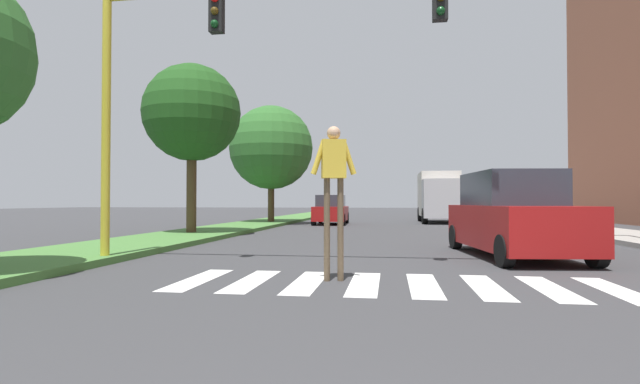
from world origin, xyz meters
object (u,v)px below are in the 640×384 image
object	(u,v)px
tree_mid	(192,113)
suv_crossing	(513,216)
sedan_midblock	(331,211)
tree_far	(271,148)
traffic_light_gantry	(213,51)
pedestrian_performer	(334,177)
truck_box_delivery	(439,196)

from	to	relation	value
tree_mid	suv_crossing	xyz separation A→B (m)	(10.06, -5.02, -3.60)
suv_crossing	sedan_midblock	size ratio (longest dim) A/B	1.17
tree_far	sedan_midblock	xyz separation A→B (m)	(3.39, 0.30, -3.58)
traffic_light_gantry	suv_crossing	world-z (taller)	traffic_light_gantry
pedestrian_performer	truck_box_delivery	xyz separation A→B (m)	(3.90, 22.33, -0.03)
tree_mid	truck_box_delivery	distance (m)	17.05
tree_far	suv_crossing	size ratio (longest dim) A/B	1.37
tree_mid	pedestrian_performer	world-z (taller)	tree_mid
tree_far	suv_crossing	xyz separation A→B (m)	(9.51, -14.68, -3.41)
truck_box_delivery	pedestrian_performer	bearing A→B (deg)	-99.92
suv_crossing	pedestrian_performer	bearing A→B (deg)	-133.04
pedestrian_performer	traffic_light_gantry	bearing A→B (deg)	149.59
tree_mid	suv_crossing	world-z (taller)	tree_mid
tree_mid	pedestrian_performer	distance (m)	11.38
tree_mid	tree_far	xyz separation A→B (m)	(0.56, 9.66, -0.20)
tree_mid	sedan_midblock	xyz separation A→B (m)	(3.95, 9.96, -3.77)
tree_mid	traffic_light_gantry	xyz separation A→B (m)	(3.69, -7.46, -0.21)
tree_far	sedan_midblock	distance (m)	4.94
tree_mid	traffic_light_gantry	world-z (taller)	tree_mid
traffic_light_gantry	pedestrian_performer	size ratio (longest dim) A/B	3.26
tree_mid	sedan_midblock	world-z (taller)	tree_mid
suv_crossing	tree_far	bearing A→B (deg)	122.93
truck_box_delivery	suv_crossing	bearing A→B (deg)	-90.56
tree_mid	truck_box_delivery	world-z (taller)	tree_mid
truck_box_delivery	traffic_light_gantry	bearing A→B (deg)	-107.50
traffic_light_gantry	truck_box_delivery	size ratio (longest dim) A/B	1.31
tree_mid	sedan_midblock	distance (m)	11.36
pedestrian_performer	suv_crossing	size ratio (longest dim) A/B	0.52
tree_far	tree_mid	bearing A→B (deg)	-93.29
sedan_midblock	traffic_light_gantry	bearing A→B (deg)	-90.84
truck_box_delivery	tree_far	bearing A→B (deg)	-159.31
pedestrian_performer	sedan_midblock	size ratio (longest dim) A/B	0.61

